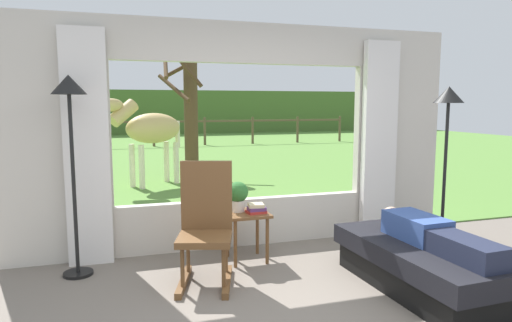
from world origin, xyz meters
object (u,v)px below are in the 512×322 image
Objects in this scene: floor_lamp_left at (70,115)px; rocking_chair at (206,224)px; reclining_person at (431,234)px; side_table at (247,221)px; floor_lamp_right at (448,119)px; pasture_tree at (189,110)px; horse at (150,129)px; potted_plant at (238,195)px; recliner_sofa at (425,265)px; book_stack at (256,209)px.

rocking_chair is at bearing -23.55° from floor_lamp_left.
side_table is at bearing 134.58° from reclining_person.
pasture_tree is (-1.83, 6.38, 0.02)m from floor_lamp_right.
side_table is at bearing 155.90° from horse.
potted_plant is at bearing 143.13° from side_table.
pasture_tree is (-0.95, 7.22, 1.28)m from recliner_sofa.
floor_lamp_right reaches higher than recliner_sofa.
rocking_chair is 0.61× the size of floor_lamp_right.
floor_lamp_left is at bearing 175.20° from book_stack.
side_table is 0.30× the size of horse.
floor_lamp_right reaches higher than potted_plant.
book_stack is 0.07× the size of pasture_tree.
floor_lamp_left reaches higher than potted_plant.
recliner_sofa is at bearing 166.57° from horse.
floor_lamp_left is (-1.60, 0.03, 0.85)m from potted_plant.
recliner_sofa is at bearing -23.11° from floor_lamp_left.
book_stack is at bearing 156.82° from horse.
floor_lamp_left is 4.75m from horse.
floor_lamp_right is at bearing 177.49° from horse.
horse is (-0.62, 4.70, 0.73)m from side_table.
horse is at bearing 96.69° from potted_plant.
horse is at bearing 98.48° from book_stack.
reclining_person is 1.81m from side_table.
book_stack is 0.11× the size of floor_lamp_right.
horse is (-0.54, 4.64, 0.45)m from potted_plant.
potted_plant is at bearing -94.27° from pasture_tree.
floor_lamp_left is at bearing -109.00° from pasture_tree.
floor_lamp_left reaches higher than reclining_person.
recliner_sofa is 5.41× the size of potted_plant.
rocking_chair is 0.67m from side_table.
book_stack is (-1.23, 1.18, 0.05)m from reclining_person.
side_table is at bearing 171.05° from floor_lamp_right.
potted_plant is 0.17× the size of floor_lamp_left.
reclining_person is 1.71m from book_stack.
book_stack reaches higher than recliner_sofa.
book_stack is at bearing -34.25° from side_table.
floor_lamp_left reaches higher than recliner_sofa.
recliner_sofa is 1.00× the size of horse.
side_table is at bearing 145.75° from book_stack.
pasture_tree is at bearing 98.99° from rocking_chair.
recliner_sofa is at bearing -82.50° from pasture_tree.
rocking_chair is 5.16m from horse.
side_table is 0.18m from book_stack.
floor_lamp_right is (0.88, 0.84, 1.27)m from recliner_sofa.
floor_lamp_right reaches higher than side_table.
floor_lamp_left is at bearing 173.23° from rocking_chair.
pasture_tree is at bearing 95.35° from recliner_sofa.
floor_lamp_left is (-3.00, 1.28, 1.33)m from recliner_sofa.
book_stack is 6.17m from pasture_tree.
pasture_tree reaches higher than potted_plant.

